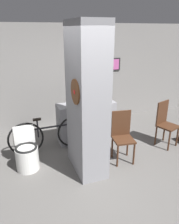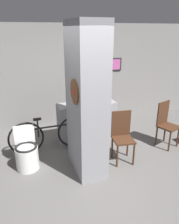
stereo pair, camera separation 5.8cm
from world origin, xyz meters
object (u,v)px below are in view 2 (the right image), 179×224
Objects in this scene: bottle_tall at (94,98)px; chair_by_doorway at (166,122)px; toilet at (26,152)px; bicycle at (51,134)px; chair_near_pillar at (122,134)px.

chair_by_doorway is at bearing -32.71° from bottle_tall.
bicycle is at bearing 39.65° from toilet.
chair_near_pillar is (1.79, -0.37, 0.24)m from toilet.
toilet is 0.71m from bicycle.
toilet is at bearing -140.35° from bicycle.
chair_near_pillar is 1.19m from chair_by_doorway.
bottle_tall is (1.61, 0.70, 0.69)m from toilet.
chair_near_pillar is 1.18m from bottle_tall.
chair_near_pillar is at bearing -33.40° from bicycle.
toilet is 1.88m from bottle_tall.
chair_near_pillar is 1.50m from bicycle.
chair_by_doorway is at bearing 18.07° from chair_near_pillar.
toilet is 2.98m from chair_by_doorway.
bicycle is (-1.24, 0.82, -0.17)m from chair_near_pillar.
bicycle is 6.51× the size of bottle_tall.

